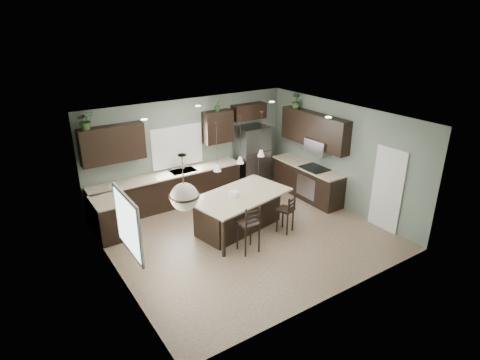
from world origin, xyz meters
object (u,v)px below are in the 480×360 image
object	(u,v)px
bar_stool_left	(248,228)
plant_back_left	(86,120)
serving_dish	(234,194)
kitchen_island	(240,212)
refrigerator	(252,157)
bar_stool_right	(285,214)

from	to	relation	value
bar_stool_left	plant_back_left	bearing A→B (deg)	129.35
serving_dish	kitchen_island	bearing A→B (deg)	11.40
serving_dish	plant_back_left	xyz separation A→B (m)	(-2.54, 2.28, 1.62)
serving_dish	bar_stool_left	xyz separation A→B (m)	(-0.20, -0.87, -0.42)
refrigerator	serving_dish	bearing A→B (deg)	-133.02
bar_stool_left	refrigerator	bearing A→B (deg)	56.51
refrigerator	kitchen_island	distance (m)	2.79
kitchen_island	refrigerator	bearing A→B (deg)	38.00
bar_stool_right	plant_back_left	bearing A→B (deg)	119.07
kitchen_island	bar_stool_right	bearing A→B (deg)	-50.95
kitchen_island	bar_stool_left	xyz separation A→B (m)	(-0.39, -0.91, 0.11)
serving_dish	bar_stool_left	bearing A→B (deg)	-102.86
plant_back_left	bar_stool_left	bearing A→B (deg)	-53.27
serving_dish	plant_back_left	distance (m)	3.78
refrigerator	bar_stool_right	bearing A→B (deg)	-109.12
kitchen_island	serving_dish	distance (m)	0.57
serving_dish	bar_stool_left	size ratio (longest dim) A/B	0.21
refrigerator	plant_back_left	size ratio (longest dim) A/B	4.32
bar_stool_right	plant_back_left	world-z (taller)	plant_back_left
serving_dish	plant_back_left	bearing A→B (deg)	138.14
bar_stool_left	plant_back_left	size ratio (longest dim) A/B	2.69
refrigerator	bar_stool_left	size ratio (longest dim) A/B	1.61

